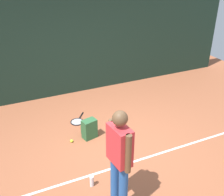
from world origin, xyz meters
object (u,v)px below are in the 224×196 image
object	(u,v)px
tennis_player	(119,155)
tennis_racket	(78,121)
water_bottle	(92,181)
tennis_ball_by_fence	(72,141)
backpack	(89,129)

from	to	relation	value
tennis_player	tennis_racket	bearing A→B (deg)	-9.85
tennis_racket	water_bottle	xyz separation A→B (m)	(-0.42, -2.08, 0.09)
tennis_ball_by_fence	water_bottle	bearing A→B (deg)	-92.01
water_bottle	tennis_racket	bearing A→B (deg)	78.65
tennis_player	water_bottle	world-z (taller)	tennis_player
tennis_racket	water_bottle	bearing A→B (deg)	25.63
backpack	water_bottle	distance (m)	1.45
tennis_player	tennis_racket	size ratio (longest dim) A/B	2.85
water_bottle	tennis_player	bearing A→B (deg)	-62.77
tennis_player	tennis_ball_by_fence	size ratio (longest dim) A/B	25.76
tennis_player	tennis_ball_by_fence	bearing A→B (deg)	0.18
tennis_player	tennis_ball_by_fence	world-z (taller)	tennis_player
tennis_racket	backpack	xyz separation A→B (m)	(0.04, -0.71, 0.20)
tennis_racket	water_bottle	world-z (taller)	water_bottle
tennis_ball_by_fence	tennis_player	bearing A→B (deg)	-83.31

